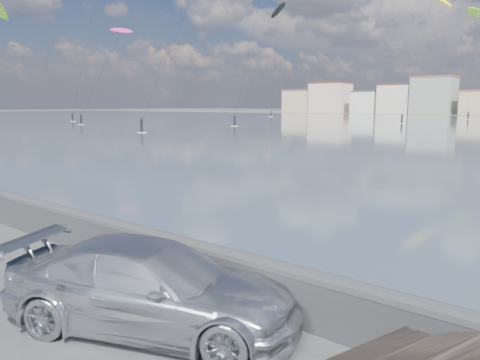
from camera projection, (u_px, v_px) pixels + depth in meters
The scene contains 6 objects.
ground at pixel (57, 322), 8.44m from camera, with size 700.00×700.00×0.00m, color #333335.
seawall at pixel (168, 254), 10.41m from camera, with size 400.00×0.36×1.08m.
car_silver at pixel (152, 286), 8.11m from camera, with size 2.13×5.25×1.52m, color silver.
kitesurfer_0 at pixel (476, 14), 124.55m from camera, with size 5.05×14.43×29.41m.
kitesurfer_2 at pixel (278, 13), 149.13m from camera, with size 7.26×9.04×36.12m.
kitesurfer_10 at pixel (120, 32), 97.36m from camera, with size 8.22×13.16×20.55m.
Camera 1 is at (7.60, -4.00, 3.88)m, focal length 35.00 mm.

